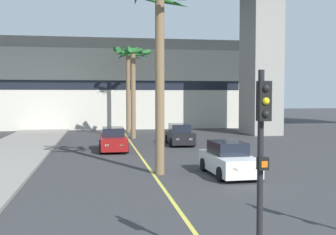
{
  "coord_description": "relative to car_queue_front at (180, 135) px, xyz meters",
  "views": [
    {
      "loc": [
        -2.56,
        -1.23,
        3.71
      ],
      "look_at": [
        0.0,
        14.0,
        2.89
      ],
      "focal_mm": 44.9,
      "sensor_mm": 36.0,
      "label": 1
    }
  ],
  "objects": [
    {
      "name": "pier_building_backdrop",
      "position": [
        -3.51,
        18.58,
        4.18
      ],
      "size": [
        29.21,
        8.04,
        9.92
      ],
      "color": "beige",
      "rests_on": "ground"
    },
    {
      "name": "palm_tree_mid_median",
      "position": [
        -3.04,
        5.16,
        5.33
      ],
      "size": [
        3.08,
        3.07,
        7.75
      ],
      "color": "brown",
      "rests_on": "ground"
    },
    {
      "name": "car_queue_third",
      "position": [
        -5.05,
        -2.69,
        0.0
      ],
      "size": [
        1.85,
        4.11,
        1.56
      ],
      "color": "maroon",
      "rests_on": "ground"
    },
    {
      "name": "palm_tree_far_median",
      "position": [
        -3.18,
        -11.48,
        6.09
      ],
      "size": [
        3.17,
        3.35,
        8.88
      ],
      "color": "brown",
      "rests_on": "ground"
    },
    {
      "name": "car_queue_front",
      "position": [
        0.0,
        0.0,
        0.0
      ],
      "size": [
        1.94,
        4.15,
        1.56
      ],
      "color": "black",
      "rests_on": "ground"
    },
    {
      "name": "car_queue_second",
      "position": [
        -0.11,
        -12.23,
        0.0
      ],
      "size": [
        1.94,
        4.16,
        1.56
      ],
      "color": "white",
      "rests_on": "ground"
    },
    {
      "name": "palm_tree_near_median",
      "position": [
        -3.04,
        11.04,
        6.08
      ],
      "size": [
        2.95,
        2.94,
        8.54
      ],
      "color": "brown",
      "rests_on": "ground"
    },
    {
      "name": "lane_stripe_center",
      "position": [
        -3.51,
        -5.59,
        -0.72
      ],
      "size": [
        0.14,
        56.0,
        0.01
      ],
      "primitive_type": "cube",
      "color": "#DBCC4C",
      "rests_on": "ground"
    },
    {
      "name": "traffic_light_median_near",
      "position": [
        -2.95,
        -23.19,
        1.99
      ],
      "size": [
        0.24,
        0.37,
        4.2
      ],
      "color": "black",
      "rests_on": "ground"
    }
  ]
}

